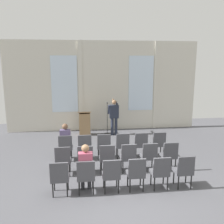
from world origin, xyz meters
name	(u,v)px	position (x,y,z in m)	size (l,w,h in m)	color
ground_plane	(122,186)	(0.00, 0.00, 0.00)	(15.47, 15.47, 0.00)	#4C4C51
rear_partition	(104,86)	(0.02, 5.94, 2.22)	(9.50, 0.14, 4.43)	beige
speaker	(114,115)	(0.41, 4.93, 0.98)	(0.51, 0.69, 1.68)	#232838
mic_stand	(107,127)	(0.10, 5.06, 0.34)	(0.28, 0.28, 1.55)	black
lectern	(85,123)	(-0.97, 5.09, 0.55)	(0.60, 0.48, 1.16)	#93724C
chair_r0_c0	(66,146)	(-1.66, 2.03, 0.53)	(0.46, 0.44, 0.94)	black
audience_r0_c0	(66,140)	(-1.66, 2.11, 0.74)	(0.36, 0.39, 1.33)	#2D2D33
chair_r0_c1	(85,145)	(-1.00, 2.03, 0.53)	(0.46, 0.44, 0.94)	black
chair_r0_c2	(104,145)	(-0.33, 2.03, 0.53)	(0.46, 0.44, 0.94)	black
chair_r0_c3	(122,144)	(0.33, 2.03, 0.53)	(0.46, 0.44, 0.94)	black
chair_r0_c4	(141,143)	(1.00, 2.03, 0.53)	(0.46, 0.44, 0.94)	black
chair_r0_c5	(158,142)	(1.66, 2.03, 0.53)	(0.46, 0.44, 0.94)	black
chair_r1_c0	(63,159)	(-1.66, 0.89, 0.53)	(0.46, 0.44, 0.94)	black
chair_r1_c1	(85,158)	(-1.00, 0.89, 0.53)	(0.46, 0.44, 0.94)	black
chair_r1_c2	(107,157)	(-0.33, 0.89, 0.53)	(0.46, 0.44, 0.94)	black
chair_r1_c3	(128,156)	(0.33, 0.89, 0.53)	(0.46, 0.44, 0.94)	black
chair_r1_c4	(149,155)	(1.00, 0.89, 0.53)	(0.46, 0.44, 0.94)	black
chair_r1_c5	(169,154)	(1.66, 0.89, 0.53)	(0.46, 0.44, 0.94)	black
chair_r2_c0	(60,176)	(-1.66, -0.25, 0.53)	(0.46, 0.44, 0.94)	black
chair_r2_c1	(86,175)	(-1.00, -0.25, 0.53)	(0.46, 0.44, 0.94)	black
audience_r2_c1	(86,166)	(-1.00, -0.17, 0.74)	(0.36, 0.39, 1.33)	#2D2D33
chair_r2_c2	(111,173)	(-0.33, -0.25, 0.53)	(0.46, 0.44, 0.94)	black
chair_r2_c3	(136,172)	(0.33, -0.25, 0.53)	(0.46, 0.44, 0.94)	black
chair_r2_c4	(160,171)	(1.00, -0.25, 0.53)	(0.46, 0.44, 0.94)	black
chair_r2_c5	(184,169)	(1.66, -0.25, 0.53)	(0.46, 0.44, 0.94)	black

